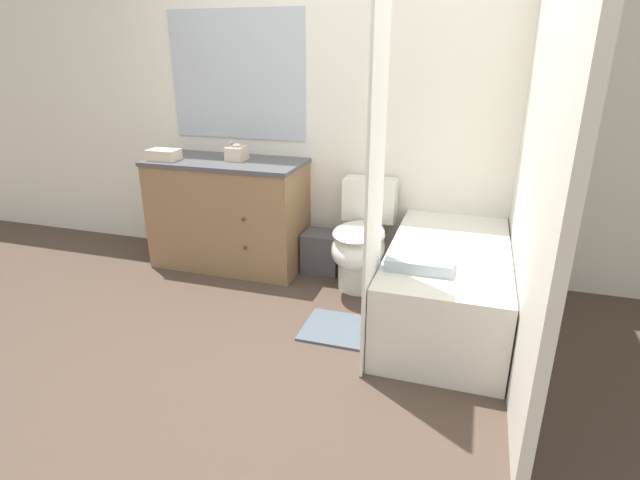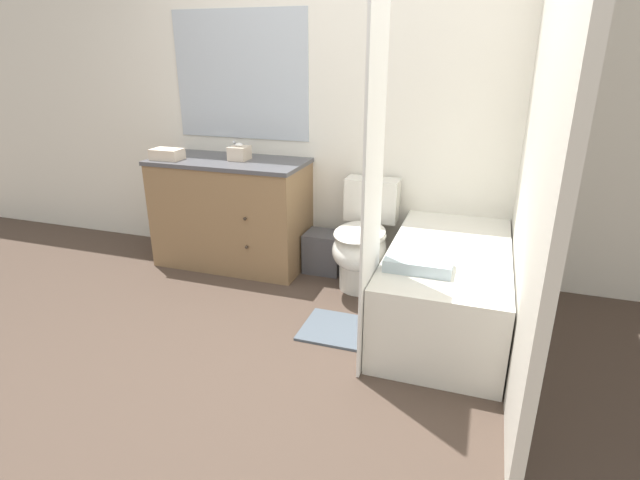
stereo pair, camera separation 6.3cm
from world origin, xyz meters
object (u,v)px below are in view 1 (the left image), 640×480
at_px(sink_faucet, 236,151).
at_px(tissue_box, 237,153).
at_px(toilet, 361,241).
at_px(bathtub, 446,285).
at_px(bath_towel_folded, 420,263).
at_px(wastebasket, 322,252).
at_px(vanity_cabinet, 229,212).
at_px(hand_towel_folded, 164,155).
at_px(bath_mat, 347,330).

distance_m(sink_faucet, tissue_box, 0.18).
distance_m(toilet, tissue_box, 1.13).
relative_size(bathtub, bath_towel_folded, 3.89).
relative_size(toilet, tissue_box, 4.97).
distance_m(bathtub, wastebasket, 1.09).
bearing_deg(tissue_box, vanity_cabinet, -165.78).
height_order(sink_faucet, tissue_box, same).
height_order(vanity_cabinet, wastebasket, vanity_cabinet).
bearing_deg(hand_towel_folded, sink_faucet, 36.88).
relative_size(wastebasket, bath_towel_folded, 0.86).
bearing_deg(bathtub, bath_towel_folded, -111.48).
bearing_deg(vanity_cabinet, bathtub, -14.18).
relative_size(toilet, hand_towel_folded, 3.26).
xyz_separation_m(vanity_cabinet, tissue_box, (0.08, 0.02, 0.46)).
height_order(toilet, tissue_box, tissue_box).
relative_size(vanity_cabinet, toilet, 1.59).
height_order(sink_faucet, hand_towel_folded, sink_faucet).
xyz_separation_m(hand_towel_folded, bath_mat, (1.58, -0.60, -0.87)).
bearing_deg(tissue_box, wastebasket, 4.88).
xyz_separation_m(vanity_cabinet, wastebasket, (0.73, 0.08, -0.27)).
xyz_separation_m(toilet, wastebasket, (-0.34, 0.18, -0.19)).
bearing_deg(sink_faucet, vanity_cabinet, -90.00).
bearing_deg(toilet, vanity_cabinet, 174.72).
height_order(toilet, bath_mat, toilet).
height_order(sink_faucet, bathtub, sink_faucet).
xyz_separation_m(toilet, hand_towel_folded, (-1.50, -0.04, 0.53)).
relative_size(vanity_cabinet, tissue_box, 7.92).
distance_m(bathtub, tissue_box, 1.78).
xyz_separation_m(sink_faucet, tissue_box, (0.08, -0.16, 0.02)).
bearing_deg(bath_towel_folded, tissue_box, 151.44).
relative_size(sink_faucet, tissue_box, 0.96).
height_order(bathtub, tissue_box, tissue_box).
distance_m(vanity_cabinet, toilet, 1.08).
distance_m(vanity_cabinet, sink_faucet, 0.48).
xyz_separation_m(wastebasket, tissue_box, (-0.64, -0.05, 0.73)).
bearing_deg(wastebasket, bath_towel_folded, -46.07).
height_order(tissue_box, bath_mat, tissue_box).
xyz_separation_m(vanity_cabinet, sink_faucet, (-0.00, 0.18, 0.44)).
bearing_deg(bath_mat, sink_faucet, 141.14).
bearing_deg(bath_towel_folded, toilet, 125.14).
distance_m(hand_towel_folded, bath_mat, 1.89).
height_order(bath_towel_folded, bath_mat, bath_towel_folded).
relative_size(sink_faucet, bath_mat, 0.27).
xyz_separation_m(sink_faucet, bath_towel_folded, (1.55, -0.96, -0.35)).
bearing_deg(wastebasket, toilet, -26.99).
distance_m(tissue_box, bath_mat, 1.57).
xyz_separation_m(toilet, bath_mat, (0.07, -0.64, -0.34)).
bearing_deg(wastebasket, bathtub, -27.66).
bearing_deg(sink_faucet, bathtub, -19.80).
relative_size(bathtub, hand_towel_folded, 6.18).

